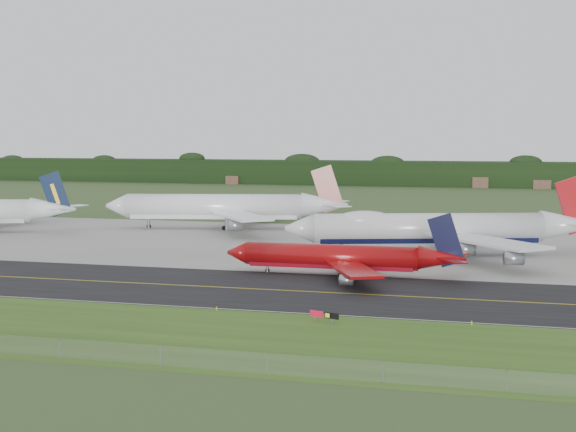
# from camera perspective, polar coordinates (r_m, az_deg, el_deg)

# --- Properties ---
(ground) EXTENTS (600.00, 600.00, 0.00)m
(ground) POSITION_cam_1_polar(r_m,az_deg,el_deg) (134.59, -3.25, -4.82)
(ground) COLOR #354A22
(ground) RESTS_ON ground
(grass_verge) EXTENTS (400.00, 30.00, 0.01)m
(grass_verge) POSITION_cam_1_polar(r_m,az_deg,el_deg) (102.54, -9.25, -8.24)
(grass_verge) COLOR #2E5017
(grass_verge) RESTS_ON ground
(taxiway) EXTENTS (400.00, 32.00, 0.02)m
(taxiway) POSITION_cam_1_polar(r_m,az_deg,el_deg) (130.84, -3.78, -5.13)
(taxiway) COLOR black
(taxiway) RESTS_ON ground
(apron) EXTENTS (400.00, 78.00, 0.01)m
(apron) POSITION_cam_1_polar(r_m,az_deg,el_deg) (183.23, 1.59, -1.99)
(apron) COLOR gray
(apron) RESTS_ON ground
(taxiway_centreline) EXTENTS (400.00, 0.40, 0.00)m
(taxiway_centreline) POSITION_cam_1_polar(r_m,az_deg,el_deg) (130.84, -3.78, -5.12)
(taxiway_centreline) COLOR gold
(taxiway_centreline) RESTS_ON taxiway
(taxiway_edge_line) EXTENTS (400.00, 0.25, 0.00)m
(taxiway_edge_line) POSITION_cam_1_polar(r_m,az_deg,el_deg) (116.52, -6.18, -6.49)
(taxiway_edge_line) COLOR silver
(taxiway_edge_line) RESTS_ON taxiway
(perimeter_fence) EXTENTS (320.00, 0.10, 320.00)m
(perimeter_fence) POSITION_cam_1_polar(r_m,az_deg,el_deg) (90.90, -12.59, -9.41)
(perimeter_fence) COLOR slate
(perimeter_fence) RESTS_ON ground
(horizon_treeline) EXTENTS (700.00, 25.00, 12.00)m
(horizon_treeline) POSITION_cam_1_polar(r_m,az_deg,el_deg) (402.29, 8.65, 2.93)
(horizon_treeline) COLOR black
(horizon_treeline) RESTS_ON ground
(jet_ba_747) EXTENTS (64.41, 52.11, 16.53)m
(jet_ba_747) POSITION_cam_1_polar(r_m,az_deg,el_deg) (167.69, 10.72, -0.88)
(jet_ba_747) COLOR silver
(jet_ba_747) RESTS_ON ground
(jet_red_737) EXTENTS (42.76, 35.01, 11.58)m
(jet_red_737) POSITION_cam_1_polar(r_m,az_deg,el_deg) (141.96, 4.02, -2.96)
(jet_red_737) COLOR maroon
(jet_red_737) RESTS_ON ground
(jet_star_tail) EXTENTS (64.42, 53.07, 17.08)m
(jet_star_tail) POSITION_cam_1_polar(r_m,az_deg,el_deg) (213.12, -4.35, 0.62)
(jet_star_tail) COLOR white
(jet_star_tail) RESTS_ON ground
(taxiway_sign) EXTENTS (4.16, 1.48, 1.44)m
(taxiway_sign) POSITION_cam_1_polar(r_m,az_deg,el_deg) (106.87, 2.58, -7.04)
(taxiway_sign) COLOR slate
(taxiway_sign) RESTS_ON ground
(edge_marker_center) EXTENTS (0.16, 0.16, 0.50)m
(edge_marker_center) POSITION_cam_1_polar(r_m,az_deg,el_deg) (114.66, -5.10, -6.57)
(edge_marker_center) COLOR yellow
(edge_marker_center) RESTS_ON ground
(edge_marker_right) EXTENTS (0.16, 0.16, 0.50)m
(edge_marker_right) POSITION_cam_1_polar(r_m,az_deg,el_deg) (108.36, 12.93, -7.42)
(edge_marker_right) COLOR yellow
(edge_marker_right) RESTS_ON ground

